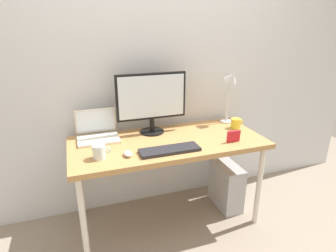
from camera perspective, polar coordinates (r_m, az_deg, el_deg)
The scene contains 12 objects.
ground_plane at distance 2.62m, azimuth 0.00°, elevation -18.26°, with size 6.00×6.00×0.00m, color gray.
back_wall at distance 2.46m, azimuth -3.11°, elevation 12.48°, with size 4.40×0.04×2.60m, color silver.
desk at distance 2.26m, azimuth 0.00°, elevation -4.41°, with size 1.52×0.68×0.75m.
monitor at distance 2.31m, azimuth -3.34°, elevation 5.35°, with size 0.58×0.20×0.50m.
laptop at distance 2.32m, azimuth -14.08°, elevation -1.10°, with size 0.32×0.26×0.23m.
desk_lamp at distance 2.58m, azimuth 12.55°, elevation 7.98°, with size 0.11×0.16×0.49m.
keyboard at distance 2.04m, azimuth 0.34°, elevation -4.85°, with size 0.44×0.14×0.02m, color #232328.
mouse at distance 1.99m, azimuth -8.14°, elevation -5.55°, with size 0.06×0.09×0.03m, color silver.
coffee_mug at distance 2.54m, azimuth 13.56°, elevation 0.52°, with size 0.12×0.09×0.09m.
glass_cup at distance 1.98m, azimuth -13.72°, elevation -5.08°, with size 0.12×0.09×0.10m.
photo_frame at distance 2.24m, azimuth 13.09°, elevation -2.02°, with size 0.11×0.02×0.09m, color red.
computer_tower at distance 2.72m, azimuth 11.67°, elevation -11.65°, with size 0.18×0.36×0.42m, color #B2B2B7.
Camera 1 is at (-0.67, -1.94, 1.62)m, focal length 30.19 mm.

